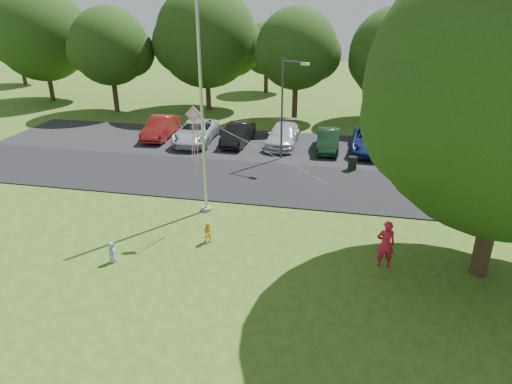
% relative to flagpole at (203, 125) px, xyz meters
% --- Properties ---
extents(ground, '(120.00, 120.00, 0.00)m').
position_rel_flagpole_xyz_m(ground, '(3.50, -5.00, -4.17)').
color(ground, '#375B18').
rests_on(ground, ground).
extents(park_road, '(60.00, 6.00, 0.06)m').
position_rel_flagpole_xyz_m(park_road, '(3.50, 4.00, -4.14)').
color(park_road, black).
rests_on(park_road, ground).
extents(parking_strip, '(42.00, 7.00, 0.06)m').
position_rel_flagpole_xyz_m(parking_strip, '(3.50, 10.50, -4.14)').
color(parking_strip, black).
rests_on(parking_strip, ground).
extents(flagpole, '(0.50, 0.50, 10.00)m').
position_rel_flagpole_xyz_m(flagpole, '(0.00, 0.00, 0.00)').
color(flagpole, '#B7BABF').
rests_on(flagpole, ground).
extents(street_lamp, '(1.65, 0.76, 6.11)m').
position_rel_flagpole_xyz_m(street_lamp, '(2.56, 7.91, -0.49)').
color(street_lamp, '#3F3F44').
rests_on(street_lamp, ground).
extents(trash_can, '(0.53, 0.53, 0.85)m').
position_rel_flagpole_xyz_m(trash_can, '(6.70, 6.88, -3.74)').
color(trash_can, black).
rests_on(trash_can, ground).
extents(tree_row, '(64.35, 11.94, 10.88)m').
position_rel_flagpole_xyz_m(tree_row, '(5.09, 19.23, 1.55)').
color(tree_row, '#332316').
rests_on(tree_row, ground).
extents(horizon_trees, '(77.46, 7.20, 7.02)m').
position_rel_flagpole_xyz_m(horizon_trees, '(7.56, 28.88, 0.14)').
color(horizon_trees, '#332316').
rests_on(horizon_trees, ground).
extents(parked_cars, '(22.61, 5.62, 1.47)m').
position_rel_flagpole_xyz_m(parked_cars, '(2.62, 10.50, -3.41)').
color(parked_cars, maroon).
rests_on(parked_cars, ground).
extents(woman, '(0.74, 0.54, 1.89)m').
position_rel_flagpole_xyz_m(woman, '(7.98, -3.30, -3.22)').
color(woman, red).
rests_on(woman, ground).
extents(child_yellow, '(0.48, 0.41, 0.89)m').
position_rel_flagpole_xyz_m(child_yellow, '(1.01, -2.92, -3.72)').
color(child_yellow, yellow).
rests_on(child_yellow, ground).
extents(child_blue, '(0.28, 0.42, 0.85)m').
position_rel_flagpole_xyz_m(child_blue, '(-2.13, -5.11, -3.74)').
color(child_blue, '#849ACB').
rests_on(child_blue, ground).
extents(kite, '(8.11, 1.91, 3.24)m').
position_rel_flagpole_xyz_m(kite, '(0.39, -1.72, 0.41)').
color(kite, pink).
rests_on(kite, ground).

